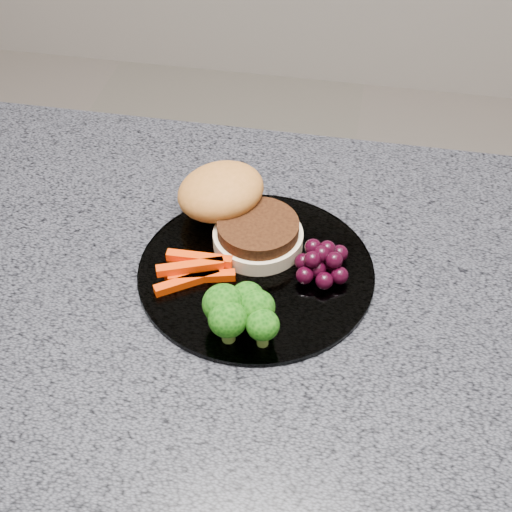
{
  "coord_description": "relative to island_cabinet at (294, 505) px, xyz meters",
  "views": [
    {
      "loc": [
        0.04,
        -0.52,
        1.46
      ],
      "look_at": [
        -0.06,
        0.02,
        0.93
      ],
      "focal_mm": 50.0,
      "sensor_mm": 36.0,
      "label": 1
    }
  ],
  "objects": [
    {
      "name": "grape_bunch",
      "position": [
        0.01,
        0.03,
        0.49
      ],
      "size": [
        0.06,
        0.06,
        0.03
      ],
      "rotation": [
        0.0,
        0.0,
        0.41
      ],
      "color": "black",
      "rests_on": "plate"
    },
    {
      "name": "carrot_sticks",
      "position": [
        -0.13,
        0.0,
        0.48
      ],
      "size": [
        0.09,
        0.07,
        0.02
      ],
      "rotation": [
        0.0,
        0.0,
        0.11
      ],
      "color": "#FC3904",
      "rests_on": "plate"
    },
    {
      "name": "burger",
      "position": [
        -0.1,
        0.09,
        0.5
      ],
      "size": [
        0.19,
        0.18,
        0.06
      ],
      "rotation": [
        0.0,
        0.0,
        -0.4
      ],
      "color": "beige",
      "rests_on": "plate"
    },
    {
      "name": "countertop",
      "position": [
        0.0,
        0.0,
        0.45
      ],
      "size": [
        1.2,
        0.6,
        0.04
      ],
      "primitive_type": "cube",
      "color": "#4C4D56",
      "rests_on": "island_cabinet"
    },
    {
      "name": "broccoli",
      "position": [
        -0.06,
        -0.06,
        0.5
      ],
      "size": [
        0.08,
        0.07,
        0.05
      ],
      "rotation": [
        0.0,
        0.0,
        -0.1
      ],
      "color": "#5B7B2D",
      "rests_on": "plate"
    },
    {
      "name": "island_cabinet",
      "position": [
        0.0,
        0.0,
        0.0
      ],
      "size": [
        1.2,
        0.6,
        0.86
      ],
      "primitive_type": "cube",
      "color": "brown",
      "rests_on": "ground"
    },
    {
      "name": "plate",
      "position": [
        -0.06,
        0.02,
        0.47
      ],
      "size": [
        0.26,
        0.26,
        0.01
      ],
      "primitive_type": "cylinder",
      "color": "white",
      "rests_on": "countertop"
    }
  ]
}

